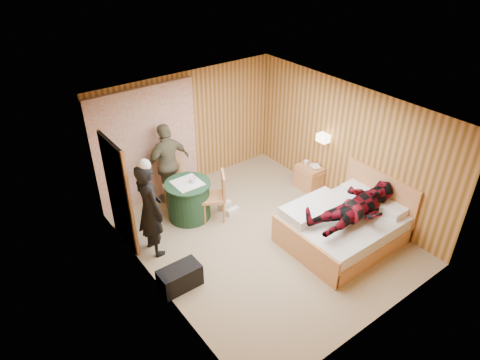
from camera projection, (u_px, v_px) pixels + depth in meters
floor at (262, 237)px, 7.96m from camera, size 4.20×5.00×0.01m
ceiling at (266, 111)px, 6.64m from camera, size 4.20×5.00×0.01m
wall_back at (188, 130)px, 9.00m from camera, size 4.20×0.02×2.50m
wall_left at (152, 225)px, 6.23m from camera, size 0.02×5.00×2.50m
wall_right at (346, 146)px, 8.37m from camera, size 0.02×5.00×2.50m
curtain at (147, 146)px, 8.47m from camera, size 2.20×0.08×2.40m
doorway at (118, 194)px, 7.32m from camera, size 0.06×0.90×2.05m
wall_lamp at (323, 138)px, 8.56m from camera, size 0.26×0.24×0.16m
bed at (343, 226)px, 7.73m from camera, size 2.01×1.58×1.08m
nightstand at (309, 177)px, 9.24m from camera, size 0.41×0.55×0.53m
round_table at (189, 200)px, 8.29m from camera, size 0.88×0.88×0.78m
chair_far at (172, 178)px, 8.70m from camera, size 0.55×0.55×0.93m
chair_near at (218, 193)px, 8.17m from camera, size 0.61×0.61×1.00m
duffel_bag at (180, 278)px, 6.79m from camera, size 0.67×0.36×0.38m
sneaker_left at (233, 211)px, 8.54m from camera, size 0.28×0.13×0.12m
sneaker_right at (225, 205)px, 8.70m from camera, size 0.30×0.15×0.13m
woman_standing at (150, 210)px, 7.18m from camera, size 0.46×0.67×1.76m
man_at_table at (168, 164)px, 8.55m from camera, size 1.05×0.54×1.72m
man_on_bed at (359, 201)px, 7.24m from camera, size 0.86×0.67×1.77m
book_lower at (312, 167)px, 9.06m from camera, size 0.21×0.25×0.02m
book_upper at (312, 166)px, 9.05m from camera, size 0.25×0.28×0.02m
cup_nightstand at (306, 163)px, 9.17m from camera, size 0.12×0.12×0.09m
cup_table at (193, 180)px, 8.08m from camera, size 0.14×0.14×0.10m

